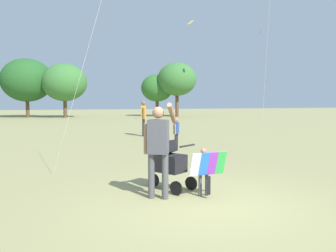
{
  "coord_description": "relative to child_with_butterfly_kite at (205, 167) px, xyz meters",
  "views": [
    {
      "loc": [
        -2.14,
        -5.81,
        1.88
      ],
      "look_at": [
        -0.23,
        1.53,
        1.3
      ],
      "focal_mm": 37.52,
      "sensor_mm": 36.0,
      "label": 1
    }
  ],
  "objects": [
    {
      "name": "person_adult_flyer",
      "position": [
        -0.89,
        0.1,
        0.47
      ],
      "size": [
        0.69,
        0.51,
        1.82
      ],
      "color": "#4C4C51",
      "rests_on": "ground"
    },
    {
      "name": "ground_plane",
      "position": [
        -0.22,
        -0.45,
        -0.57
      ],
      "size": [
        120.0,
        120.0,
        0.0
      ],
      "primitive_type": "plane",
      "color": "#938E5B"
    },
    {
      "name": "stroller",
      "position": [
        -0.55,
        0.7,
        0.03
      ],
      "size": [
        0.91,
        1.04,
        1.03
      ],
      "color": "black",
      "rests_on": "ground"
    },
    {
      "name": "person_sitting_far",
      "position": [
        1.25,
        6.38,
        0.12
      ],
      "size": [
        0.27,
        0.33,
        1.18
      ],
      "color": "#232328",
      "rests_on": "ground"
    },
    {
      "name": "child_with_butterfly_kite",
      "position": [
        0.0,
        0.0,
        0.0
      ],
      "size": [
        0.75,
        0.39,
        0.93
      ],
      "color": "#4C4C51",
      "rests_on": "ground"
    },
    {
      "name": "treeline_distant",
      "position": [
        -8.06,
        32.23,
        3.3
      ],
      "size": [
        31.61,
        7.73,
        6.81
      ],
      "color": "brown",
      "rests_on": "ground"
    },
    {
      "name": "person_red_shirt",
      "position": [
        0.93,
        11.31,
        0.49
      ],
      "size": [
        0.3,
        0.57,
        1.8
      ],
      "color": "#232328",
      "rests_on": "ground"
    }
  ]
}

